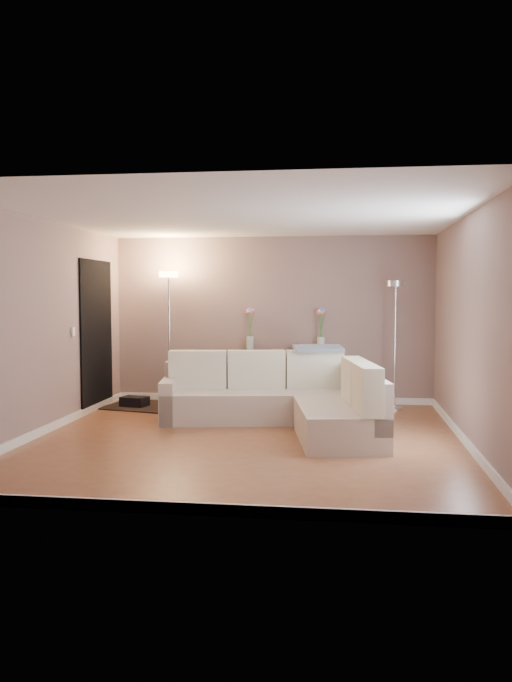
# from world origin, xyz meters

# --- Properties ---
(floor) EXTENTS (5.00, 5.50, 0.01)m
(floor) POSITION_xyz_m (0.00, 0.00, -0.01)
(floor) COLOR brown
(floor) RESTS_ON ground
(ceiling) EXTENTS (5.00, 5.50, 0.01)m
(ceiling) POSITION_xyz_m (0.00, 0.00, 2.60)
(ceiling) COLOR white
(ceiling) RESTS_ON ground
(wall_back) EXTENTS (5.00, 0.02, 2.60)m
(wall_back) POSITION_xyz_m (0.00, 2.76, 1.30)
(wall_back) COLOR gray
(wall_back) RESTS_ON ground
(wall_front) EXTENTS (5.00, 0.02, 2.60)m
(wall_front) POSITION_xyz_m (0.00, -2.76, 1.30)
(wall_front) COLOR gray
(wall_front) RESTS_ON ground
(wall_left) EXTENTS (0.02, 5.50, 2.60)m
(wall_left) POSITION_xyz_m (-2.51, 0.00, 1.30)
(wall_left) COLOR gray
(wall_left) RESTS_ON ground
(wall_right) EXTENTS (0.02, 5.50, 2.60)m
(wall_right) POSITION_xyz_m (2.51, 0.00, 1.30)
(wall_right) COLOR gray
(wall_right) RESTS_ON ground
(baseboard_back) EXTENTS (5.00, 0.03, 0.10)m
(baseboard_back) POSITION_xyz_m (0.00, 2.73, 0.05)
(baseboard_back) COLOR white
(baseboard_back) RESTS_ON ground
(baseboard_front) EXTENTS (5.00, 0.03, 0.10)m
(baseboard_front) POSITION_xyz_m (0.00, -2.73, 0.05)
(baseboard_front) COLOR white
(baseboard_front) RESTS_ON ground
(baseboard_left) EXTENTS (0.03, 5.50, 0.10)m
(baseboard_left) POSITION_xyz_m (-2.48, 0.00, 0.05)
(baseboard_left) COLOR white
(baseboard_left) RESTS_ON ground
(baseboard_right) EXTENTS (0.03, 5.50, 0.10)m
(baseboard_right) POSITION_xyz_m (2.48, 0.00, 0.05)
(baseboard_right) COLOR white
(baseboard_right) RESTS_ON ground
(doorway) EXTENTS (0.02, 1.20, 2.20)m
(doorway) POSITION_xyz_m (-2.48, 1.70, 1.10)
(doorway) COLOR black
(doorway) RESTS_ON ground
(switch_plate) EXTENTS (0.02, 0.08, 0.12)m
(switch_plate) POSITION_xyz_m (-2.48, 0.85, 1.20)
(switch_plate) COLOR white
(switch_plate) RESTS_ON ground
(sectional_sofa) EXTENTS (3.01, 2.64, 0.93)m
(sectional_sofa) POSITION_xyz_m (0.41, 0.84, 0.34)
(sectional_sofa) COLOR beige
(sectional_sofa) RESTS_ON floor
(throw_blanket) EXTENTS (0.73, 0.52, 0.09)m
(throw_blanket) POSITION_xyz_m (0.77, 1.55, 0.95)
(throw_blanket) COLOR gray
(throw_blanket) RESTS_ON sectional_sofa
(console_table) EXTENTS (1.32, 0.38, 0.81)m
(console_table) POSITION_xyz_m (0.13, 2.65, 0.45)
(console_table) COLOR black
(console_table) RESTS_ON floor
(leaning_mirror) EXTENTS (0.93, 0.06, 0.73)m
(leaning_mirror) POSITION_xyz_m (0.22, 2.81, 1.18)
(leaning_mirror) COLOR black
(leaning_mirror) RESTS_ON console_table
(table_decor) EXTENTS (0.56, 0.12, 0.13)m
(table_decor) POSITION_xyz_m (0.21, 2.61, 0.84)
(table_decor) COLOR #C44F22
(table_decor) RESTS_ON console_table
(flower_vase_left) EXTENTS (0.15, 0.12, 0.69)m
(flower_vase_left) POSITION_xyz_m (-0.34, 2.66, 1.10)
(flower_vase_left) COLOR silver
(flower_vase_left) RESTS_ON console_table
(flower_vase_right) EXTENTS (0.15, 0.12, 0.69)m
(flower_vase_right) POSITION_xyz_m (0.77, 2.64, 1.10)
(flower_vase_right) COLOR silver
(flower_vase_right) RESTS_ON console_table
(floor_lamp_lit) EXTENTS (0.35, 0.35, 2.05)m
(floor_lamp_lit) POSITION_xyz_m (-1.57, 2.38, 1.45)
(floor_lamp_lit) COLOR silver
(floor_lamp_lit) RESTS_ON floor
(floor_lamp_unlit) EXTENTS (0.32, 0.32, 1.90)m
(floor_lamp_unlit) POSITION_xyz_m (1.86, 2.27, 1.34)
(floor_lamp_unlit) COLOR silver
(floor_lamp_unlit) RESTS_ON floor
(charcoal_rug) EXTENTS (1.53, 1.28, 0.02)m
(charcoal_rug) POSITION_xyz_m (-1.76, 2.02, 0.01)
(charcoal_rug) COLOR black
(charcoal_rug) RESTS_ON floor
(black_bag) EXTENTS (0.43, 0.35, 0.25)m
(black_bag) POSITION_xyz_m (-2.00, 1.97, 0.04)
(black_bag) COLOR black
(black_bag) RESTS_ON charcoal_rug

